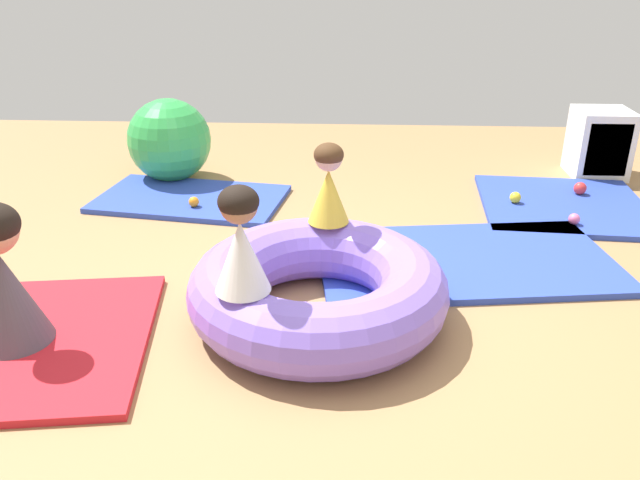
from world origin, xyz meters
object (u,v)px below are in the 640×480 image
child_in_yellow (329,184)px  child_in_white (241,241)px  inflatable_cushion (318,289)px  exercise_ball_large (169,140)px  play_ball_red (580,188)px  play_ball_orange_second (194,202)px  play_ball_green (382,270)px  play_ball_orange (352,261)px  adult_seated (2,277)px  play_ball_teal (421,273)px  play_ball_yellow (515,197)px  play_ball_pink (574,219)px  storage_cube (600,144)px

child_in_yellow → child_in_white: child_in_white is taller
inflatable_cushion → exercise_ball_large: 2.55m
play_ball_red → play_ball_orange_second: bearing=-172.0°
play_ball_green → play_ball_red: play_ball_green is taller
play_ball_orange → play_ball_red: 2.22m
adult_seated → play_ball_teal: size_ratio=7.29×
play_ball_orange → play_ball_red: size_ratio=1.03×
play_ball_orange → play_ball_orange_second: 1.50m
play_ball_teal → play_ball_red: 2.03m
play_ball_orange → play_ball_green: 0.21m
play_ball_red → play_ball_teal: bearing=-132.3°
exercise_ball_large → play_ball_yellow: bearing=-10.5°
inflatable_cushion → play_ball_pink: (1.70, 1.26, -0.10)m
play_ball_yellow → exercise_ball_large: exercise_ball_large is taller
child_in_white → play_ball_orange_second: size_ratio=6.58×
play_ball_orange → play_ball_teal: (0.39, -0.14, -0.00)m
storage_cube → play_ball_teal: bearing=-128.9°
play_ball_teal → play_ball_red: (1.36, 1.50, -0.00)m
play_ball_green → play_ball_red: 2.16m
play_ball_teal → play_ball_orange_second: bearing=145.3°
child_in_yellow → play_ball_pink: size_ratio=5.89×
child_in_white → exercise_ball_large: 2.72m
inflatable_cushion → play_ball_yellow: (1.39, 1.66, -0.10)m
child_in_white → play_ball_orange_second: bearing=-8.3°
play_ball_yellow → storage_cube: (0.86, 0.80, 0.20)m
play_ball_pink → play_ball_red: play_ball_red is taller
inflatable_cushion → play_ball_pink: 2.12m
play_ball_orange → adult_seated: bearing=-152.5°
child_in_white → play_ball_orange_second: (-0.67, 1.81, -0.53)m
inflatable_cushion → storage_cube: storage_cube is taller
child_in_yellow → adult_seated: size_ratio=0.65×
storage_cube → play_ball_green: bearing=-132.8°
play_ball_green → child_in_white: bearing=-131.7°
play_ball_red → exercise_ball_large: (-3.27, 0.29, 0.25)m
play_ball_orange → exercise_ball_large: (-1.51, 1.65, 0.25)m
play_ball_orange → play_ball_pink: 1.70m
play_ball_yellow → play_ball_orange_second: bearing=-175.2°
inflatable_cushion → play_ball_orange: 0.55m
storage_cube → play_ball_red: bearing=-118.4°
play_ball_orange → play_ball_red: (1.76, 1.36, -0.00)m
play_ball_orange_second → exercise_ball_large: (-0.34, 0.71, 0.26)m
play_ball_pink → storage_cube: bearing=65.5°
child_in_yellow → play_ball_red: child_in_yellow is taller
child_in_white → play_ball_yellow: child_in_white is taller
child_in_yellow → exercise_ball_large: child_in_yellow is taller
inflatable_cushion → child_in_yellow: (0.03, 0.48, 0.40)m
play_ball_yellow → play_ball_red: bearing=21.5°
play_ball_orange → play_ball_pink: size_ratio=1.27×
play_ball_pink → play_ball_orange_second: (-2.70, 0.20, -0.00)m
storage_cube → child_in_white: bearing=-132.5°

